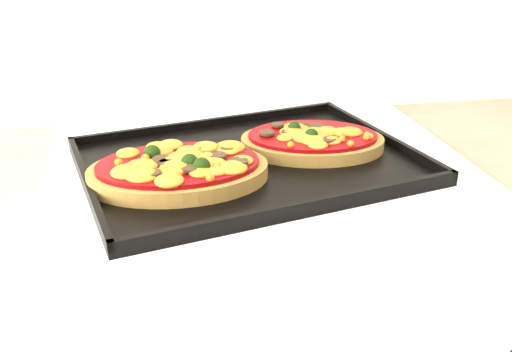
{
  "coord_description": "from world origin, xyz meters",
  "views": [
    {
      "loc": [
        -0.15,
        1.03,
        1.23
      ],
      "look_at": [
        -0.02,
        1.69,
        0.92
      ],
      "focal_mm": 40.0,
      "sensor_mm": 36.0,
      "label": 1
    }
  ],
  "objects": [
    {
      "name": "pizza_right",
      "position": [
        0.08,
        1.77,
        0.94
      ],
      "size": [
        0.23,
        0.18,
        0.03
      ],
      "primitive_type": null,
      "rotation": [
        0.0,
        0.0,
        -0.18
      ],
      "color": "olive",
      "rests_on": "baking_tray"
    },
    {
      "name": "baking_tray",
      "position": [
        -0.02,
        1.74,
        0.92
      ],
      "size": [
        0.5,
        0.41,
        0.02
      ],
      "primitive_type": "cube",
      "rotation": [
        0.0,
        0.0,
        0.21
      ],
      "color": "black",
      "rests_on": "stove"
    },
    {
      "name": "pizza_left",
      "position": [
        -0.12,
        1.69,
        0.94
      ],
      "size": [
        0.23,
        0.16,
        0.03
      ],
      "primitive_type": null,
      "rotation": [
        0.0,
        0.0,
        -0.02
      ],
      "color": "olive",
      "rests_on": "baking_tray"
    }
  ]
}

